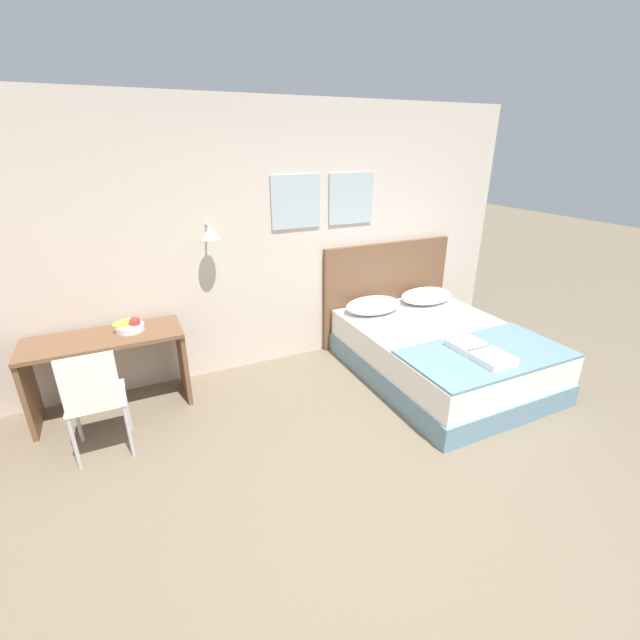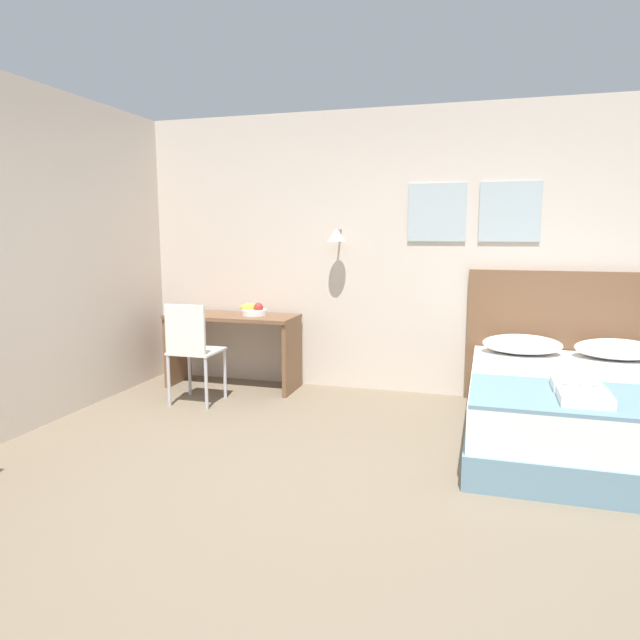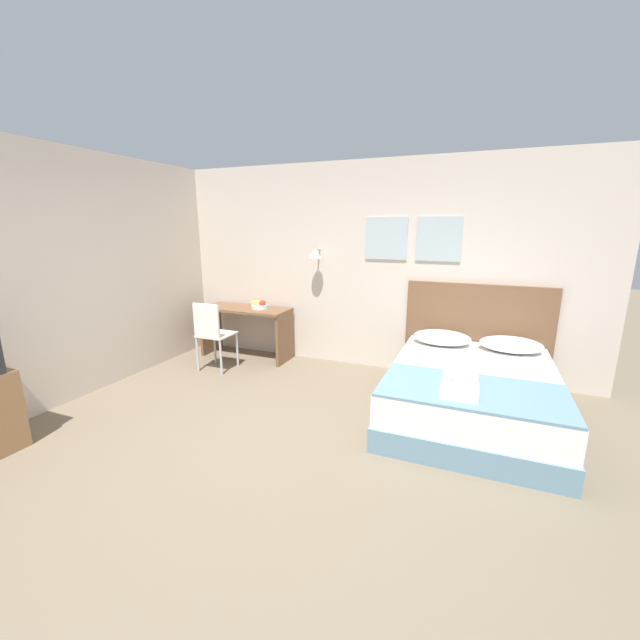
{
  "view_description": "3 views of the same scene",
  "coord_description": "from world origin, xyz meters",
  "px_view_note": "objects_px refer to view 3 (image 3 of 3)",
  "views": [
    {
      "loc": [
        -1.3,
        -1.48,
        2.26
      ],
      "look_at": [
        0.29,
        1.88,
        0.7
      ],
      "focal_mm": 24.0,
      "sensor_mm": 36.0,
      "label": 1
    },
    {
      "loc": [
        0.82,
        -2.76,
        1.52
      ],
      "look_at": [
        -0.5,
        1.72,
        0.8
      ],
      "focal_mm": 32.0,
      "sensor_mm": 36.0,
      "label": 2
    },
    {
      "loc": [
        1.46,
        -2.33,
        1.85
      ],
      "look_at": [
        -0.04,
        1.34,
        0.89
      ],
      "focal_mm": 22.0,
      "sensor_mm": 36.0,
      "label": 3
    }
  ],
  "objects_px": {
    "bed": "(471,393)",
    "desk_chair": "(212,331)",
    "pillow_left": "(442,338)",
    "headboard": "(476,333)",
    "pillow_right": "(511,345)",
    "folded_towel_near_foot": "(460,378)",
    "desk": "(246,322)",
    "fruit_bowl": "(260,305)",
    "folded_towel_mid_bed": "(460,391)",
    "throw_blanket": "(471,391)"
  },
  "relations": [
    {
      "from": "pillow_left",
      "to": "desk",
      "type": "height_order",
      "value": "desk"
    },
    {
      "from": "folded_towel_near_foot",
      "to": "fruit_bowl",
      "type": "xyz_separation_m",
      "value": [
        -2.73,
        1.23,
        0.21
      ]
    },
    {
      "from": "bed",
      "to": "desk",
      "type": "relative_size",
      "value": 1.57
    },
    {
      "from": "bed",
      "to": "pillow_right",
      "type": "height_order",
      "value": "pillow_right"
    },
    {
      "from": "fruit_bowl",
      "to": "bed",
      "type": "bearing_deg",
      "value": -15.61
    },
    {
      "from": "desk",
      "to": "fruit_bowl",
      "type": "xyz_separation_m",
      "value": [
        0.22,
        0.03,
        0.26
      ]
    },
    {
      "from": "throw_blanket",
      "to": "fruit_bowl",
      "type": "relative_size",
      "value": 5.57
    },
    {
      "from": "throw_blanket",
      "to": "fruit_bowl",
      "type": "xyz_separation_m",
      "value": [
        -2.83,
        1.37,
        0.25
      ]
    },
    {
      "from": "throw_blanket",
      "to": "bed",
      "type": "bearing_deg",
      "value": 90.0
    },
    {
      "from": "bed",
      "to": "desk_chair",
      "type": "xyz_separation_m",
      "value": [
        -3.14,
        0.1,
        0.29
      ]
    },
    {
      "from": "desk",
      "to": "bed",
      "type": "bearing_deg",
      "value": -13.98
    },
    {
      "from": "pillow_right",
      "to": "throw_blanket",
      "type": "relative_size",
      "value": 0.44
    },
    {
      "from": "folded_towel_mid_bed",
      "to": "desk_chair",
      "type": "distance_m",
      "value": 3.16
    },
    {
      "from": "pillow_right",
      "to": "desk_chair",
      "type": "bearing_deg",
      "value": -169.77
    },
    {
      "from": "headboard",
      "to": "desk",
      "type": "bearing_deg",
      "value": -174.89
    },
    {
      "from": "pillow_right",
      "to": "desk",
      "type": "height_order",
      "value": "desk"
    },
    {
      "from": "headboard",
      "to": "folded_towel_mid_bed",
      "type": "distance_m",
      "value": 1.76
    },
    {
      "from": "folded_towel_near_foot",
      "to": "desk_chair",
      "type": "relative_size",
      "value": 0.32
    },
    {
      "from": "bed",
      "to": "folded_towel_near_foot",
      "type": "relative_size",
      "value": 6.96
    },
    {
      "from": "pillow_left",
      "to": "desk_chair",
      "type": "relative_size",
      "value": 0.71
    },
    {
      "from": "pillow_right",
      "to": "folded_towel_mid_bed",
      "type": "height_order",
      "value": "pillow_right"
    },
    {
      "from": "headboard",
      "to": "pillow_left",
      "type": "xyz_separation_m",
      "value": [
        -0.36,
        -0.3,
        -0.01
      ]
    },
    {
      "from": "folded_towel_near_foot",
      "to": "fruit_bowl",
      "type": "relative_size",
      "value": 1.08
    },
    {
      "from": "fruit_bowl",
      "to": "headboard",
      "type": "bearing_deg",
      "value": 4.88
    },
    {
      "from": "folded_towel_mid_bed",
      "to": "throw_blanket",
      "type": "bearing_deg",
      "value": 57.74
    },
    {
      "from": "pillow_left",
      "to": "headboard",
      "type": "bearing_deg",
      "value": 39.05
    },
    {
      "from": "desk",
      "to": "headboard",
      "type": "bearing_deg",
      "value": 5.11
    },
    {
      "from": "pillow_right",
      "to": "throw_blanket",
      "type": "bearing_deg",
      "value": -105.46
    },
    {
      "from": "desk",
      "to": "pillow_right",
      "type": "bearing_deg",
      "value": -0.39
    },
    {
      "from": "headboard",
      "to": "folded_towel_mid_bed",
      "type": "height_order",
      "value": "headboard"
    },
    {
      "from": "desk",
      "to": "folded_towel_mid_bed",
      "type": "bearing_deg",
      "value": -26.57
    },
    {
      "from": "headboard",
      "to": "pillow_right",
      "type": "xyz_separation_m",
      "value": [
        0.36,
        -0.3,
        -0.01
      ]
    },
    {
      "from": "folded_towel_near_foot",
      "to": "folded_towel_mid_bed",
      "type": "xyz_separation_m",
      "value": [
        0.01,
        -0.28,
        0.0
      ]
    },
    {
      "from": "pillow_right",
      "to": "fruit_bowl",
      "type": "height_order",
      "value": "fruit_bowl"
    },
    {
      "from": "folded_towel_mid_bed",
      "to": "desk",
      "type": "height_order",
      "value": "desk"
    },
    {
      "from": "pillow_right",
      "to": "folded_towel_mid_bed",
      "type": "xyz_separation_m",
      "value": [
        -0.45,
        -1.46,
        -0.03
      ]
    },
    {
      "from": "throw_blanket",
      "to": "folded_towel_mid_bed",
      "type": "height_order",
      "value": "folded_towel_mid_bed"
    },
    {
      "from": "desk",
      "to": "fruit_bowl",
      "type": "distance_m",
      "value": 0.34
    },
    {
      "from": "headboard",
      "to": "desk",
      "type": "relative_size",
      "value": 1.3
    },
    {
      "from": "pillow_right",
      "to": "folded_towel_near_foot",
      "type": "xyz_separation_m",
      "value": [
        -0.46,
        -1.18,
        -0.03
      ]
    },
    {
      "from": "folded_towel_mid_bed",
      "to": "fruit_bowl",
      "type": "distance_m",
      "value": 3.14
    },
    {
      "from": "pillow_left",
      "to": "folded_towel_mid_bed",
      "type": "height_order",
      "value": "pillow_left"
    },
    {
      "from": "folded_towel_near_foot",
      "to": "fruit_bowl",
      "type": "bearing_deg",
      "value": 155.74
    },
    {
      "from": "folded_towel_mid_bed",
      "to": "desk",
      "type": "xyz_separation_m",
      "value": [
        -2.96,
        1.48,
        -0.04
      ]
    },
    {
      "from": "desk_chair",
      "to": "fruit_bowl",
      "type": "xyz_separation_m",
      "value": [
        0.31,
        0.69,
        0.23
      ]
    },
    {
      "from": "headboard",
      "to": "throw_blanket",
      "type": "distance_m",
      "value": 1.62
    },
    {
      "from": "pillow_left",
      "to": "fruit_bowl",
      "type": "xyz_separation_m",
      "value": [
        -2.47,
        0.05,
        0.19
      ]
    },
    {
      "from": "headboard",
      "to": "pillow_left",
      "type": "relative_size",
      "value": 2.55
    },
    {
      "from": "pillow_left",
      "to": "folded_towel_near_foot",
      "type": "height_order",
      "value": "pillow_left"
    },
    {
      "from": "folded_towel_mid_bed",
      "to": "desk_chair",
      "type": "height_order",
      "value": "desk_chair"
    }
  ]
}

